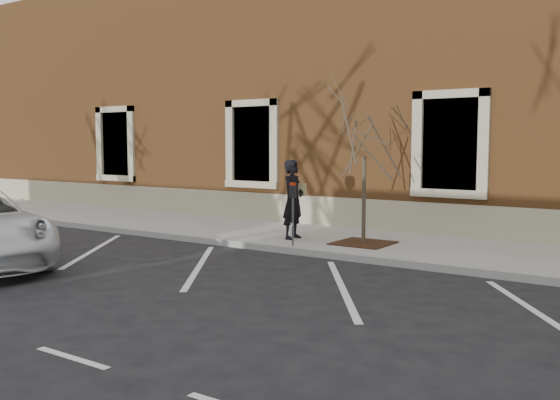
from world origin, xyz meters
The scene contains 9 objects.
ground centered at (0.00, 0.00, 0.00)m, with size 120.00×120.00×0.00m, color #28282B.
sidewalk_near centered at (0.00, 1.75, 0.07)m, with size 40.00×3.50×0.15m, color #A39F99.
curb_near centered at (0.00, -0.05, 0.07)m, with size 40.00×0.12×0.15m, color #9E9E99.
parking_stripes centered at (0.00, -2.20, 0.00)m, with size 28.00×4.40×0.01m, color silver, non-canonical shape.
building_civic centered at (0.00, 7.74, 4.00)m, with size 40.00×8.62×8.00m.
man centered at (0.11, 0.99, 1.09)m, with size 0.69×0.45×1.88m, color black.
parking_meter centered at (0.67, 0.13, 1.13)m, with size 0.13×0.10×1.41m.
tree_grate centered at (1.83, 1.27, 0.17)m, with size 1.21×1.21×0.03m, color #391A12.
sapling centered at (1.83, 1.27, 2.65)m, with size 2.14×2.14×3.57m.
Camera 1 is at (8.21, -11.29, 2.41)m, focal length 40.00 mm.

